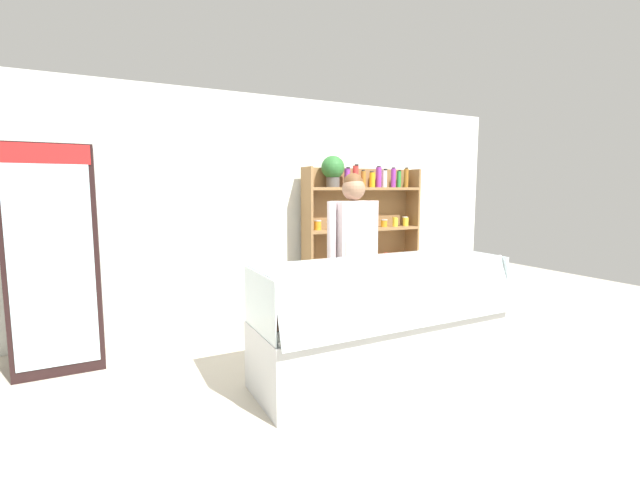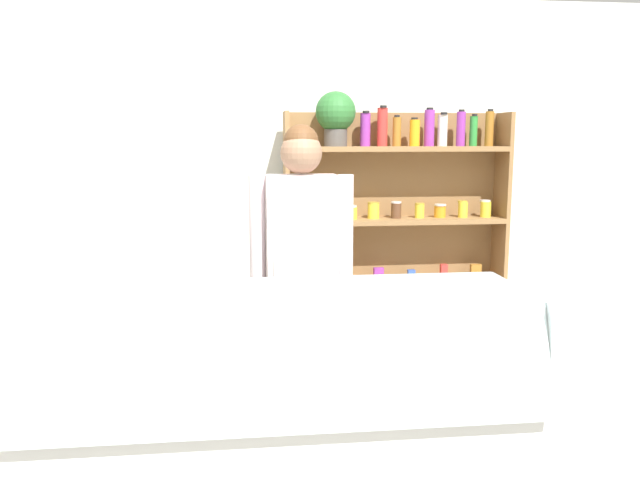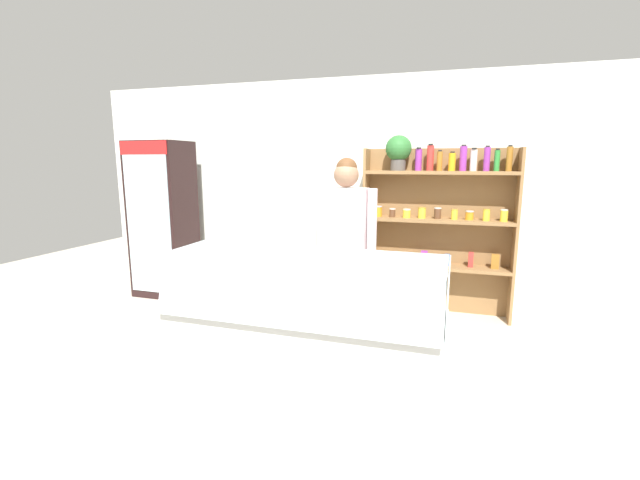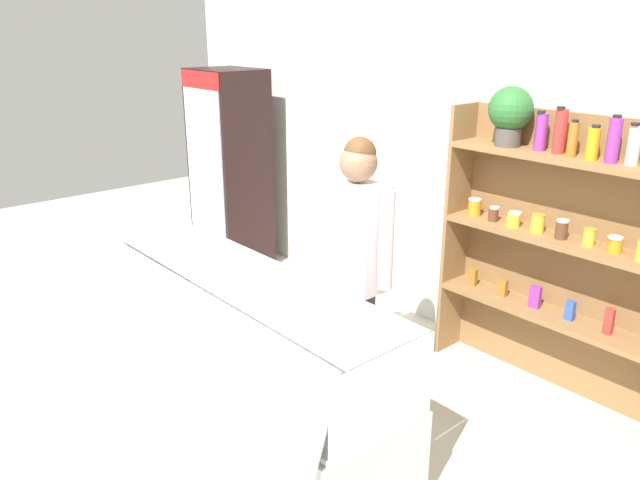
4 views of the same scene
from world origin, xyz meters
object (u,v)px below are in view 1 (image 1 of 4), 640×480
object	(u,v)px
drinks_fridge	(55,259)
shelving_unit	(358,224)
shop_clerk	(353,245)
deli_display_case	(383,341)

from	to	relation	value
drinks_fridge	shelving_unit	xyz separation A→B (m)	(3.34, 0.30, 0.16)
shelving_unit	drinks_fridge	bearing A→B (deg)	-174.81
shop_clerk	shelving_unit	bearing A→B (deg)	55.94
shelving_unit	shop_clerk	bearing A→B (deg)	-124.06
drinks_fridge	shelving_unit	world-z (taller)	shelving_unit
drinks_fridge	deli_display_case	size ratio (longest dim) A/B	0.89
shop_clerk	drinks_fridge	bearing A→B (deg)	163.48
drinks_fridge	shop_clerk	world-z (taller)	drinks_fridge
drinks_fridge	shelving_unit	bearing A→B (deg)	5.19
shelving_unit	shop_clerk	size ratio (longest dim) A/B	1.14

